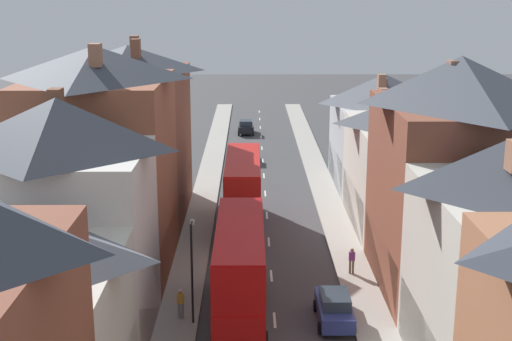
{
  "coord_description": "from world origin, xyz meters",
  "views": [
    {
      "loc": [
        -1.25,
        -16.39,
        16.9
      ],
      "look_at": [
        -0.77,
        44.12,
        1.5
      ],
      "focal_mm": 50.0,
      "sensor_mm": 36.0,
      "label": 1
    }
  ],
  "objects_px": {
    "car_near_silver": "(334,307)",
    "street_lamp": "(192,265)",
    "pedestrian_far_left": "(352,259)",
    "double_decker_bus_lead": "(243,192)",
    "car_parked_left_a": "(245,153)",
    "car_near_blue": "(246,127)",
    "double_decker_bus_mid_street": "(240,273)",
    "pedestrian_mid_right": "(181,302)"
  },
  "relations": [
    {
      "from": "car_near_silver",
      "to": "street_lamp",
      "type": "height_order",
      "value": "street_lamp"
    },
    {
      "from": "car_near_silver",
      "to": "pedestrian_far_left",
      "type": "height_order",
      "value": "pedestrian_far_left"
    },
    {
      "from": "double_decker_bus_lead",
      "to": "car_parked_left_a",
      "type": "bearing_deg",
      "value": 89.98
    },
    {
      "from": "car_near_blue",
      "to": "car_near_silver",
      "type": "height_order",
      "value": "car_near_silver"
    },
    {
      "from": "double_decker_bus_lead",
      "to": "car_parked_left_a",
      "type": "distance_m",
      "value": 21.37
    },
    {
      "from": "double_decker_bus_mid_street",
      "to": "car_near_silver",
      "type": "bearing_deg",
      "value": 0.11
    },
    {
      "from": "car_near_silver",
      "to": "double_decker_bus_lead",
      "type": "bearing_deg",
      "value": 108.1
    },
    {
      "from": "double_decker_bus_mid_street",
      "to": "car_near_silver",
      "type": "distance_m",
      "value": 5.29
    },
    {
      "from": "pedestrian_mid_right",
      "to": "car_parked_left_a",
      "type": "bearing_deg",
      "value": 85.03
    },
    {
      "from": "double_decker_bus_lead",
      "to": "car_near_silver",
      "type": "bearing_deg",
      "value": -71.9
    },
    {
      "from": "car_near_silver",
      "to": "street_lamp",
      "type": "xyz_separation_m",
      "value": [
        -7.35,
        -0.09,
        2.39
      ]
    },
    {
      "from": "street_lamp",
      "to": "car_parked_left_a",
      "type": "bearing_deg",
      "value": 86.15
    },
    {
      "from": "pedestrian_far_left",
      "to": "double_decker_bus_lead",
      "type": "bearing_deg",
      "value": 127.48
    },
    {
      "from": "car_near_silver",
      "to": "street_lamp",
      "type": "distance_m",
      "value": 7.73
    },
    {
      "from": "pedestrian_far_left",
      "to": "double_decker_bus_mid_street",
      "type": "bearing_deg",
      "value": -136.67
    },
    {
      "from": "double_decker_bus_lead",
      "to": "pedestrian_far_left",
      "type": "height_order",
      "value": "double_decker_bus_lead"
    },
    {
      "from": "double_decker_bus_lead",
      "to": "car_parked_left_a",
      "type": "relative_size",
      "value": 2.62
    },
    {
      "from": "double_decker_bus_lead",
      "to": "street_lamp",
      "type": "distance_m",
      "value": 15.31
    },
    {
      "from": "car_near_silver",
      "to": "car_parked_left_a",
      "type": "height_order",
      "value": "car_near_silver"
    },
    {
      "from": "pedestrian_far_left",
      "to": "car_near_silver",
      "type": "bearing_deg",
      "value": -105.75
    },
    {
      "from": "pedestrian_mid_right",
      "to": "double_decker_bus_mid_street",
      "type": "bearing_deg",
      "value": -5.83
    },
    {
      "from": "car_near_blue",
      "to": "pedestrian_far_left",
      "type": "distance_m",
      "value": 44.51
    },
    {
      "from": "double_decker_bus_mid_street",
      "to": "pedestrian_far_left",
      "type": "distance_m",
      "value": 9.36
    },
    {
      "from": "double_decker_bus_mid_street",
      "to": "street_lamp",
      "type": "bearing_deg",
      "value": -178.11
    },
    {
      "from": "double_decker_bus_lead",
      "to": "car_parked_left_a",
      "type": "height_order",
      "value": "double_decker_bus_lead"
    },
    {
      "from": "double_decker_bus_lead",
      "to": "pedestrian_far_left",
      "type": "bearing_deg",
      "value": -52.52
    },
    {
      "from": "pedestrian_mid_right",
      "to": "pedestrian_far_left",
      "type": "distance_m",
      "value": 11.49
    },
    {
      "from": "double_decker_bus_lead",
      "to": "car_near_blue",
      "type": "relative_size",
      "value": 2.81
    },
    {
      "from": "car_near_silver",
      "to": "pedestrian_far_left",
      "type": "xyz_separation_m",
      "value": [
        1.78,
        6.3,
        0.19
      ]
    },
    {
      "from": "pedestrian_far_left",
      "to": "car_parked_left_a",
      "type": "bearing_deg",
      "value": 102.55
    },
    {
      "from": "car_parked_left_a",
      "to": "street_lamp",
      "type": "bearing_deg",
      "value": -93.85
    },
    {
      "from": "car_near_blue",
      "to": "car_parked_left_a",
      "type": "height_order",
      "value": "car_near_blue"
    },
    {
      "from": "double_decker_bus_mid_street",
      "to": "car_near_silver",
      "type": "xyz_separation_m",
      "value": [
        4.91,
        0.01,
        -1.97
      ]
    },
    {
      "from": "double_decker_bus_lead",
      "to": "double_decker_bus_mid_street",
      "type": "distance_m",
      "value": 15.03
    },
    {
      "from": "double_decker_bus_lead",
      "to": "pedestrian_mid_right",
      "type": "xyz_separation_m",
      "value": [
        -3.12,
        -14.71,
        -1.78
      ]
    },
    {
      "from": "car_near_blue",
      "to": "car_near_silver",
      "type": "relative_size",
      "value": 0.9
    },
    {
      "from": "double_decker_bus_lead",
      "to": "street_lamp",
      "type": "bearing_deg",
      "value": -99.18
    },
    {
      "from": "car_near_blue",
      "to": "double_decker_bus_lead",
      "type": "bearing_deg",
      "value": -90.01
    },
    {
      "from": "car_near_blue",
      "to": "pedestrian_mid_right",
      "type": "distance_m",
      "value": 50.09
    },
    {
      "from": "double_decker_bus_mid_street",
      "to": "car_parked_left_a",
      "type": "distance_m",
      "value": 36.35
    },
    {
      "from": "double_decker_bus_mid_street",
      "to": "car_parked_left_a",
      "type": "xyz_separation_m",
      "value": [
        0.01,
        36.3,
        -2.02
      ]
    },
    {
      "from": "car_near_blue",
      "to": "street_lamp",
      "type": "distance_m",
      "value": 50.51
    }
  ]
}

